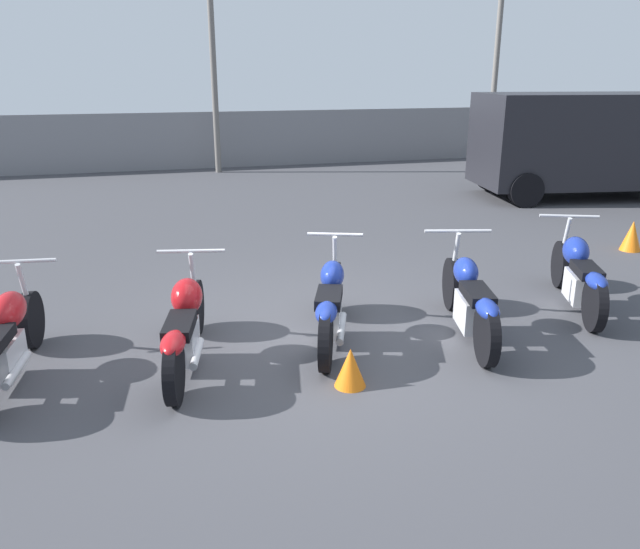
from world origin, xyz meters
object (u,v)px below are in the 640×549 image
motorcycle_slot_4 (579,274)px  motorcycle_slot_2 (331,304)px  traffic_cone_near (632,236)px  traffic_cone_far (350,367)px  parked_van (584,141)px  motorcycle_slot_1 (185,325)px  motorcycle_slot_0 (5,341)px  motorcycle_slot_3 (470,300)px

motorcycle_slot_4 → motorcycle_slot_2: bearing=-155.0°
traffic_cone_near → traffic_cone_far: size_ratio=1.30×
motorcycle_slot_4 → parked_van: bearing=75.0°
traffic_cone_near → traffic_cone_far: (-5.51, -2.95, -0.05)m
motorcycle_slot_1 → parked_van: size_ratio=0.43×
motorcycle_slot_1 → traffic_cone_near: bearing=29.4°
traffic_cone_near → motorcycle_slot_0: bearing=-166.2°
motorcycle_slot_0 → motorcycle_slot_1: (1.53, -0.08, 0.00)m
motorcycle_slot_3 → traffic_cone_near: motorcycle_slot_3 is taller
motorcycle_slot_2 → traffic_cone_far: bearing=-75.9°
motorcycle_slot_3 → motorcycle_slot_1: bearing=-167.3°
motorcycle_slot_0 → motorcycle_slot_2: size_ratio=1.06×
motorcycle_slot_2 → parked_van: bearing=59.1°
motorcycle_slot_0 → parked_van: bearing=36.7°
parked_van → traffic_cone_near: bearing=-18.2°
motorcycle_slot_0 → motorcycle_slot_3: motorcycle_slot_3 is taller
motorcycle_slot_3 → motorcycle_slot_4: bearing=28.5°
motorcycle_slot_4 → motorcycle_slot_1: bearing=-153.9°
motorcycle_slot_0 → traffic_cone_far: bearing=-10.3°
traffic_cone_near → motorcycle_slot_2: bearing=-159.8°
motorcycle_slot_0 → motorcycle_slot_4: 6.00m
motorcycle_slot_1 → motorcycle_slot_0: bearing=-171.0°
motorcycle_slot_2 → parked_van: size_ratio=0.41×
motorcycle_slot_0 → motorcycle_slot_2: bearing=8.3°
motorcycle_slot_0 → parked_van: size_ratio=0.43×
motorcycle_slot_3 → traffic_cone_near: 4.58m
motorcycle_slot_4 → parked_van: size_ratio=0.41×
traffic_cone_near → motorcycle_slot_1: bearing=-162.6°
motorcycle_slot_1 → traffic_cone_far: size_ratio=5.69×
parked_van → traffic_cone_far: parked_van is taller
motorcycle_slot_3 → traffic_cone_near: (3.99, 2.25, -0.17)m
motorcycle_slot_0 → motorcycle_slot_4: size_ratio=1.06×
motorcycle_slot_2 → traffic_cone_far: 0.99m
motorcycle_slot_1 → motorcycle_slot_3: size_ratio=1.00×
motorcycle_slot_2 → motorcycle_slot_4: (3.01, 0.14, 0.01)m
traffic_cone_far → motorcycle_slot_1: bearing=149.0°
traffic_cone_near → traffic_cone_far: bearing=-151.9°
motorcycle_slot_3 → traffic_cone_far: motorcycle_slot_3 is taller
motorcycle_slot_3 → parked_van: size_ratio=0.43×
motorcycle_slot_2 → motorcycle_slot_3: motorcycle_slot_2 is taller
motorcycle_slot_2 → traffic_cone_near: size_ratio=4.11×
motorcycle_slot_2 → motorcycle_slot_4: motorcycle_slot_2 is taller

